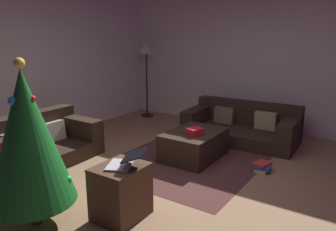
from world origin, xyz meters
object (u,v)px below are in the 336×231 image
Objects in this scene: gift_box at (195,132)px; book_stack at (262,167)px; ottoman at (194,145)px; christmas_tree at (27,137)px; couch_left at (38,144)px; tv_remote at (193,134)px; couch_right at (242,126)px; corner_lamp at (146,54)px; side_table at (121,192)px; laptop at (125,161)px.

book_stack is (0.25, -0.94, -0.40)m from gift_box.
christmas_tree is (-2.44, 0.42, 0.70)m from ottoman.
couch_left is 2.28m from tv_remote.
couch_right is 9.43× the size of gift_box.
couch_right is 1.18× the size of corner_lamp.
tv_remote is at bearing 69.97° from gift_box.
ottoman is at bearing 31.32° from gift_box.
corner_lamp is at bearing 52.56° from ottoman.
corner_lamp reaches higher than ottoman.
corner_lamp is at bearing -12.14° from couch_right.
ottoman is at bearing -9.85° from christmas_tree.
side_table is (-1.72, -0.11, -0.18)m from gift_box.
laptop is at bearing -174.46° from gift_box.
christmas_tree is (-1.04, -1.41, 0.64)m from couch_left.
tv_remote reaches higher than book_stack.
book_stack is (1.94, -0.77, -0.56)m from laptop.
couch_left is 0.84× the size of couch_right.
gift_box is at bearing 79.65° from couch_right.
couch_left reaches higher than side_table.
laptop reaches higher than book_stack.
christmas_tree is at bearing 53.55° from couch_left.
couch_left is at bearing -174.11° from corner_lamp.
book_stack is at bearing -84.35° from ottoman.
book_stack is at bearing -63.26° from tv_remote.
corner_lamp reaches higher than gift_box.
gift_box reaches higher than book_stack.
couch_right is at bearing 141.32° from couch_left.
couch_right is 1.40m from tv_remote.
gift_box is 1.05m from book_stack.
christmas_tree is at bearing 132.71° from side_table.
couch_right is (2.64, -2.11, -0.02)m from couch_left.
couch_left is 1.65× the size of ottoman.
couch_left is 3.24m from book_stack.
tv_remote is at bearing 4.87° from side_table.
ottoman is at bearing -127.44° from corner_lamp.
christmas_tree is (-3.68, 0.70, 0.66)m from couch_right.
couch_right is at bearing -99.47° from corner_lamp.
laptop is (0.03, -0.05, 0.34)m from side_table.
side_table is (-1.86, -0.20, 0.07)m from ottoman.
ottoman is 0.60× the size of corner_lamp.
couch_right is 3.11m from side_table.
christmas_tree is (-2.31, 0.48, 0.48)m from tv_remote.
ottoman is 6.12× the size of tv_remote.
couch_left reaches higher than tv_remote.
christmas_tree reaches higher than side_table.
couch_left reaches higher than ottoman.
book_stack is (2.54, -1.45, -0.85)m from christmas_tree.
couch_left is at bearing 117.72° from book_stack.
christmas_tree is at bearing 167.45° from gift_box.
ottoman is at bearing 74.86° from couch_right.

